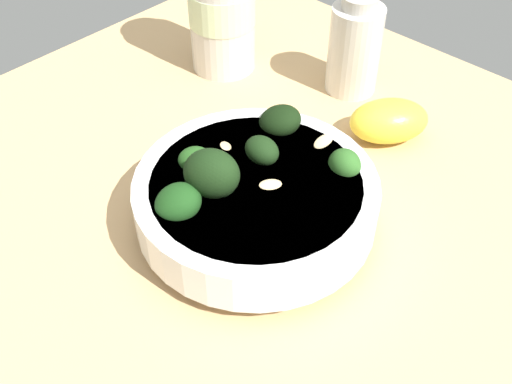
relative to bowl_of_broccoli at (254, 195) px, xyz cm
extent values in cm
cube|color=tan|center=(-1.71, 0.69, -5.48)|extent=(70.75, 70.75, 4.00)
cylinder|color=white|center=(0.21, 0.02, -2.84)|extent=(11.12, 11.12, 1.28)
cylinder|color=white|center=(0.21, 0.02, -0.28)|extent=(20.22, 20.22, 3.84)
cylinder|color=silver|center=(0.21, 0.02, 1.24)|extent=(17.42, 17.42, 0.80)
cylinder|color=#2F662B|center=(4.14, 6.64, 0.32)|extent=(1.19, 1.27, 1.14)
ellipsoid|color=#2D6023|center=(4.14, 6.64, 1.66)|extent=(4.63, 4.31, 4.12)
cylinder|color=#3C7A32|center=(-1.56, -2.38, 1.00)|extent=(1.36, 1.29, 1.30)
ellipsoid|color=#194216|center=(-1.56, -2.38, 2.55)|extent=(4.97, 5.10, 4.08)
cylinder|color=#4A8F3C|center=(-1.58, -3.02, 1.50)|extent=(1.79, 1.79, 1.82)
ellipsoid|color=black|center=(-1.58, -3.02, 3.38)|extent=(6.67, 4.92, 5.66)
cylinder|color=#2F662B|center=(-5.08, -1.81, 0.86)|extent=(1.09, 1.19, 1.15)
ellipsoid|color=#23511C|center=(-5.08, -1.81, 2.14)|extent=(3.77, 3.86, 2.67)
cylinder|color=#589D47|center=(-3.55, 7.16, 0.23)|extent=(1.99, 1.86, 1.48)
ellipsoid|color=black|center=(-3.55, 7.16, 1.91)|extent=(5.21, 4.48, 4.31)
cylinder|color=#589D47|center=(-2.32, -6.10, 0.42)|extent=(1.77, 1.82, 1.42)
ellipsoid|color=#194216|center=(-2.32, -6.10, 1.96)|extent=(5.13, 5.75, 4.58)
cylinder|color=#589D47|center=(-2.20, 2.78, 0.64)|extent=(1.48, 1.60, 1.60)
ellipsoid|color=black|center=(-2.20, 2.78, 2.19)|extent=(3.53, 3.11, 2.70)
ellipsoid|color=#DBBC84|center=(2.55, -0.86, 3.46)|extent=(1.85, 2.07, 0.62)
ellipsoid|color=#DBBC84|center=(2.25, 5.98, 3.49)|extent=(1.57, 1.88, 1.30)
ellipsoid|color=#DBBC84|center=(-3.90, 0.60, 2.69)|extent=(1.85, 1.94, 1.27)
ellipsoid|color=yellow|center=(1.43, 17.84, -1.38)|extent=(8.88, 9.37, 4.19)
cylinder|color=beige|center=(-20.01, 16.10, 3.94)|extent=(7.17, 7.17, 14.84)
cylinder|color=beige|center=(-20.01, 16.10, 3.92)|extent=(7.32, 7.32, 3.85)
cylinder|color=beige|center=(-6.60, 22.46, 1.28)|extent=(5.55, 5.55, 9.53)
cylinder|color=#B7B2A8|center=(-6.60, 22.46, 6.70)|extent=(3.73, 3.73, 1.31)
camera|label=1|loc=(25.53, -26.90, 35.86)|focal=43.65mm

